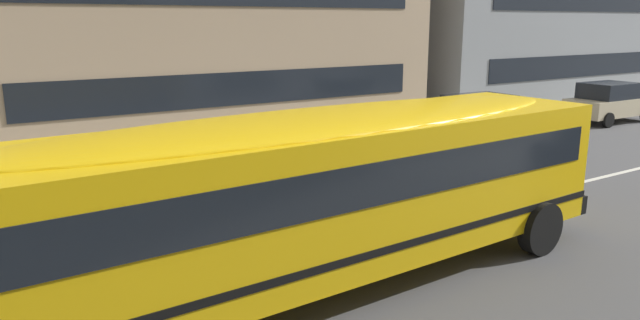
{
  "coord_description": "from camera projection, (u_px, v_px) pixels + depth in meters",
  "views": [
    {
      "loc": [
        -3.06,
        -8.7,
        4.09
      ],
      "look_at": [
        2.15,
        -0.71,
        1.85
      ],
      "focal_mm": 33.15,
      "sensor_mm": 36.0,
      "label": 1
    }
  ],
  "objects": [
    {
      "name": "sidewalk_far",
      "position": [
        83.0,
        177.0,
        15.94
      ],
      "size": [
        120.0,
        3.0,
        0.01
      ],
      "primitive_type": "cube",
      "color": "gray",
      "rests_on": "ground_plane"
    },
    {
      "name": "lane_centreline",
      "position": [
        186.0,
        278.0,
        9.66
      ],
      "size": [
        110.0,
        0.16,
        0.01
      ],
      "primitive_type": "cube",
      "color": "silver",
      "rests_on": "ground_plane"
    },
    {
      "name": "parked_car_beige_end_of_row",
      "position": [
        609.0,
        102.0,
        24.47
      ],
      "size": [
        3.95,
        1.98,
        1.64
      ],
      "rotation": [
        0.0,
        0.0,
        -0.03
      ],
      "color": "#C1B28E",
      "rests_on": "ground_plane"
    },
    {
      "name": "parked_car_silver_by_lamppost",
      "position": [
        480.0,
        118.0,
        20.38
      ],
      "size": [
        3.97,
        2.01,
        1.64
      ],
      "rotation": [
        0.0,
        0.0,
        -0.04
      ],
      "color": "#B7BABF",
      "rests_on": "ground_plane"
    },
    {
      "name": "school_bus",
      "position": [
        304.0,
        188.0,
        8.86
      ],
      "size": [
        12.52,
        3.01,
        2.78
      ],
      "rotation": [
        0.0,
        0.0,
        3.18
      ],
      "color": "yellow",
      "rests_on": "ground_plane"
    },
    {
      "name": "ground_plane",
      "position": [
        186.0,
        278.0,
        9.66
      ],
      "size": [
        400.0,
        400.0,
        0.0
      ],
      "primitive_type": "plane",
      "color": "#4C4C4F"
    }
  ]
}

